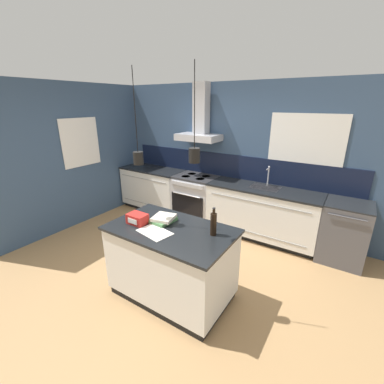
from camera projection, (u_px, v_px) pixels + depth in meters
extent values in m
plane|color=#A87F51|center=(166.00, 272.00, 3.60)|extent=(16.00, 16.00, 0.00)
cube|color=#354C6B|center=(232.00, 156.00, 4.78)|extent=(5.60, 0.06, 2.60)
cube|color=black|center=(230.00, 166.00, 4.80)|extent=(4.42, 0.02, 0.43)
cube|color=white|center=(305.00, 145.00, 3.99)|extent=(1.12, 0.01, 0.96)
cube|color=black|center=(305.00, 145.00, 4.00)|extent=(1.04, 0.01, 0.88)
cube|color=#B5B5BA|center=(198.00, 137.00, 4.75)|extent=(0.80, 0.46, 0.12)
cube|color=#B5B5BA|center=(201.00, 108.00, 4.66)|extent=(0.26, 0.20, 0.90)
cylinder|color=black|center=(135.00, 111.00, 2.64)|extent=(0.01, 0.01, 0.85)
cylinder|color=black|center=(138.00, 158.00, 2.80)|extent=(0.11, 0.11, 0.14)
sphere|color=#F9D18C|center=(138.00, 158.00, 2.80)|extent=(0.06, 0.06, 0.06)
cylinder|color=black|center=(195.00, 106.00, 2.29)|extent=(0.01, 0.01, 0.75)
cylinder|color=black|center=(194.00, 155.00, 2.43)|extent=(0.11, 0.11, 0.14)
sphere|color=#F9D18C|center=(194.00, 155.00, 2.43)|extent=(0.06, 0.06, 0.06)
cube|color=#354C6B|center=(88.00, 154.00, 4.97)|extent=(0.06, 3.80, 2.60)
cube|color=white|center=(81.00, 142.00, 4.75)|extent=(0.01, 0.76, 0.88)
cube|color=black|center=(80.00, 142.00, 4.75)|extent=(0.01, 0.68, 0.80)
cube|color=black|center=(156.00, 205.00, 5.81)|extent=(1.33, 0.56, 0.09)
cube|color=silver|center=(154.00, 187.00, 5.64)|extent=(1.38, 0.62, 0.79)
cube|color=gray|center=(143.00, 179.00, 5.30)|extent=(1.21, 0.01, 0.01)
cube|color=gray|center=(145.00, 203.00, 5.48)|extent=(1.21, 0.01, 0.01)
cube|color=black|center=(153.00, 169.00, 5.50)|extent=(1.40, 0.64, 0.03)
cube|color=black|center=(260.00, 234.00, 4.56)|extent=(1.79, 0.56, 0.09)
cube|color=silver|center=(262.00, 212.00, 4.39)|extent=(1.85, 0.62, 0.79)
cube|color=gray|center=(257.00, 202.00, 4.05)|extent=(1.63, 0.01, 0.01)
cube|color=gray|center=(254.00, 233.00, 4.23)|extent=(1.63, 0.01, 0.01)
cube|color=black|center=(264.00, 189.00, 4.25)|extent=(1.87, 0.64, 0.03)
cube|color=#262628|center=(265.00, 188.00, 4.29)|extent=(0.48, 0.34, 0.01)
cylinder|color=#B5B5BA|center=(268.00, 176.00, 4.34)|extent=(0.02, 0.02, 0.32)
sphere|color=#B5B5BA|center=(269.00, 167.00, 4.28)|extent=(0.03, 0.03, 0.03)
cylinder|color=#B5B5BA|center=(268.00, 169.00, 4.24)|extent=(0.02, 0.12, 0.02)
cube|color=#B5B5BA|center=(196.00, 199.00, 5.09)|extent=(0.81, 0.62, 0.87)
cube|color=black|center=(187.00, 206.00, 4.85)|extent=(0.69, 0.02, 0.44)
cylinder|color=#B5B5BA|center=(186.00, 195.00, 4.76)|extent=(0.60, 0.02, 0.02)
cube|color=#B5B5BA|center=(187.00, 185.00, 4.71)|extent=(0.69, 0.02, 0.07)
cube|color=#2D2D30|center=(196.00, 177.00, 4.94)|extent=(0.81, 0.60, 0.04)
cylinder|color=black|center=(192.00, 174.00, 5.10)|extent=(0.17, 0.17, 0.00)
cylinder|color=black|center=(206.00, 176.00, 4.94)|extent=(0.17, 0.17, 0.00)
cylinder|color=black|center=(186.00, 176.00, 4.93)|extent=(0.17, 0.17, 0.00)
cylinder|color=black|center=(200.00, 179.00, 4.76)|extent=(0.17, 0.17, 0.00)
cube|color=#4C4C51|center=(344.00, 233.00, 3.77)|extent=(0.61, 0.62, 0.89)
cube|color=black|center=(350.00, 204.00, 3.62)|extent=(0.61, 0.62, 0.02)
cylinder|color=#4C4C51|center=(347.00, 217.00, 3.38)|extent=(0.46, 0.02, 0.02)
cube|color=black|center=(173.00, 291.00, 3.18)|extent=(1.33, 0.78, 0.09)
cube|color=silver|center=(172.00, 260.00, 3.04)|extent=(1.38, 0.81, 0.79)
cube|color=black|center=(171.00, 230.00, 2.90)|extent=(1.43, 0.86, 0.03)
cylinder|color=black|center=(213.00, 224.00, 2.72)|extent=(0.07, 0.07, 0.25)
cylinder|color=black|center=(214.00, 211.00, 2.67)|extent=(0.03, 0.03, 0.06)
cylinder|color=#262628|center=(214.00, 208.00, 2.65)|extent=(0.03, 0.03, 0.01)
cube|color=#4C7F4C|center=(163.00, 220.00, 3.05)|extent=(0.25, 0.30, 0.04)
cube|color=beige|center=(164.00, 218.00, 3.03)|extent=(0.28, 0.29, 0.04)
cube|color=red|center=(137.00, 219.00, 3.00)|extent=(0.23, 0.16, 0.12)
cube|color=white|center=(132.00, 221.00, 2.93)|extent=(0.14, 0.01, 0.06)
cube|color=silver|center=(155.00, 232.00, 2.81)|extent=(0.41, 0.31, 0.01)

